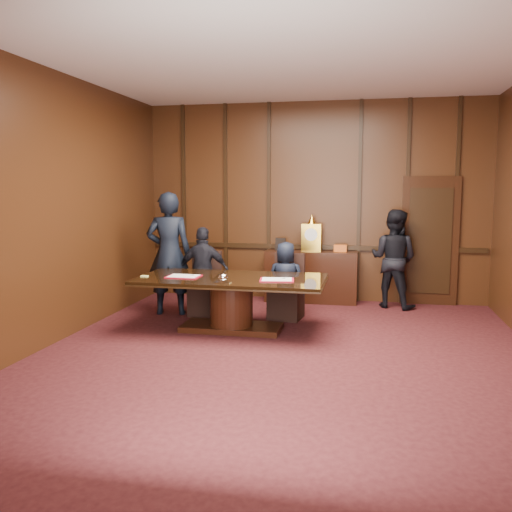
% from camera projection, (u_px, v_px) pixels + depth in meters
% --- Properties ---
extents(room, '(7.00, 7.04, 3.50)m').
position_uv_depth(room, '(291.00, 212.00, 6.32)').
color(room, black).
rests_on(room, ground).
extents(sideboard, '(1.60, 0.45, 1.54)m').
position_uv_depth(sideboard, '(311.00, 274.00, 9.53)').
color(sideboard, black).
rests_on(sideboard, ground).
extents(conference_table, '(2.62, 1.32, 0.76)m').
position_uv_depth(conference_table, '(231.00, 295.00, 7.61)').
color(conference_table, black).
rests_on(conference_table, ground).
extents(folder_left, '(0.47, 0.34, 0.02)m').
position_uv_depth(folder_left, '(184.00, 276.00, 7.61)').
color(folder_left, '#AB0F24').
rests_on(folder_left, conference_table).
extents(folder_right, '(0.50, 0.39, 0.02)m').
position_uv_depth(folder_right, '(277.00, 280.00, 7.33)').
color(folder_right, '#AB0F24').
rests_on(folder_right, conference_table).
extents(inkstand, '(0.20, 0.14, 0.12)m').
position_uv_depth(inkstand, '(223.00, 279.00, 7.13)').
color(inkstand, white).
rests_on(inkstand, conference_table).
extents(notepad, '(0.10, 0.07, 0.01)m').
position_uv_depth(notepad, '(144.00, 276.00, 7.63)').
color(notepad, '#F7F979').
rests_on(notepad, conference_table).
extents(chair_left, '(0.53, 0.53, 0.99)m').
position_uv_depth(chair_left, '(205.00, 296.00, 8.62)').
color(chair_left, black).
rests_on(chair_left, ground).
extents(chair_right, '(0.54, 0.54, 0.99)m').
position_uv_depth(chair_right, '(286.00, 299.00, 8.36)').
color(chair_right, black).
rests_on(chair_right, ground).
extents(signatory_left, '(0.83, 0.37, 1.40)m').
position_uv_depth(signatory_left, '(204.00, 271.00, 8.49)').
color(signatory_left, black).
rests_on(signatory_left, ground).
extents(signatory_right, '(0.59, 0.39, 1.19)m').
position_uv_depth(signatory_right, '(286.00, 281.00, 8.24)').
color(signatory_right, black).
rests_on(signatory_right, ground).
extents(witness_left, '(0.79, 0.60, 1.94)m').
position_uv_depth(witness_left, '(169.00, 253.00, 8.56)').
color(witness_left, black).
rests_on(witness_left, ground).
extents(witness_right, '(0.98, 0.89, 1.65)m').
position_uv_depth(witness_right, '(394.00, 259.00, 9.05)').
color(witness_right, black).
rests_on(witness_right, ground).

